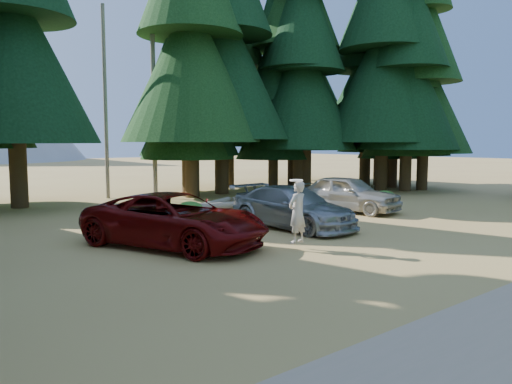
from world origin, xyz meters
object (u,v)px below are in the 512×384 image
Objects in this scene: red_pickup at (175,220)px; silver_minivan_right at (348,194)px; log_right at (228,205)px; log_left at (209,205)px; log_mid at (269,198)px; silver_minivan_center at (293,207)px; frisbee_player at (297,212)px.

silver_minivan_right is at bearing -11.19° from red_pickup.
log_right is (5.92, 5.58, -0.61)m from red_pickup.
log_left is 1.09× the size of log_mid.
silver_minivan_center is 1.09× the size of silver_minivan_right.
log_right is (3.50, 8.06, -0.90)m from frisbee_player.
silver_minivan_right reaches higher than log_mid.
log_mid is (4.33, 6.27, -0.56)m from silver_minivan_center.
silver_minivan_right is at bearing -157.98° from frisbee_player.
log_right is (1.18, 5.43, -0.56)m from silver_minivan_center.
red_pickup is 1.29× the size of log_left.
silver_minivan_right reaches higher than log_right.
silver_minivan_center is 7.64m from log_mid.
frisbee_player is 0.45× the size of log_mid.
red_pickup is at bearing -130.35° from log_right.
red_pickup is at bearing -54.39° from frisbee_player.
log_left is 0.87× the size of log_right.
log_left is (0.59, 6.10, -0.56)m from silver_minivan_center.
red_pickup reaches higher than log_right.
silver_minivan_center is at bearing -109.15° from log_mid.
silver_minivan_right reaches higher than red_pickup.
frisbee_player is at bearing -133.61° from silver_minivan_center.
log_left is (-4.03, 4.63, -0.62)m from silver_minivan_right.
frisbee_player is (-2.32, -2.63, 0.34)m from silver_minivan_center.
frisbee_player is 8.84m from log_right.
log_left is at bearing 137.75° from log_right.
silver_minivan_center is 1.01× the size of log_right.
silver_minivan_center is (4.73, 0.15, -0.05)m from red_pickup.
log_mid is at bearing -135.37° from frisbee_player.
frisbee_player is 0.41× the size of log_left.
log_right is (-3.15, -0.84, -0.00)m from log_mid.
log_right is at bearing -122.06° from frisbee_player.
red_pickup is 8.16m from log_right.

